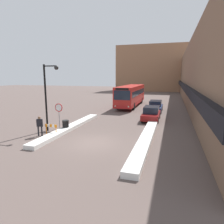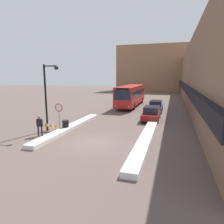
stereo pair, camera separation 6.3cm
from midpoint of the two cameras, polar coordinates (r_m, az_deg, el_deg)
name	(u,v)px [view 1 (the left image)]	position (r m, az deg, el deg)	size (l,w,h in m)	color
ground_plane	(94,143)	(14.91, -5.30, -8.81)	(160.00, 160.00, 0.00)	brown
building_row_right	(202,75)	(37.32, 24.31, 9.65)	(5.50, 60.00, 10.18)	brown
building_backdrop_far	(157,69)	(68.92, 12.66, 12.03)	(26.00, 8.00, 14.74)	#996B4C
snow_bank_left	(71,127)	(19.08, -11.82, -4.25)	(0.90, 11.51, 0.31)	silver
snow_bank_right	(145,140)	(15.20, 9.43, -7.82)	(0.90, 11.58, 0.36)	silver
city_bus	(131,95)	(32.97, 5.40, 4.85)	(2.63, 12.48, 3.33)	red
parked_car_front	(151,113)	(22.64, 11.07, -0.39)	(1.83, 4.30, 1.54)	maroon
parked_car_middle	(156,106)	(28.19, 12.26, 1.63)	(1.80, 4.57, 1.53)	navy
stop_sign	(59,111)	(18.99, -15.04, 0.41)	(0.76, 0.08, 2.38)	gray
street_lamp	(48,90)	(18.23, -17.84, 5.98)	(1.46, 0.36, 5.84)	black
pedestrian	(40,124)	(17.28, -20.06, -3.32)	(0.53, 0.29, 1.65)	#232328
trash_bin	(66,125)	(18.49, -13.20, -3.73)	(0.59, 0.59, 0.95)	black
construction_barricade	(51,127)	(17.28, -17.13, -4.25)	(1.10, 0.06, 0.94)	orange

